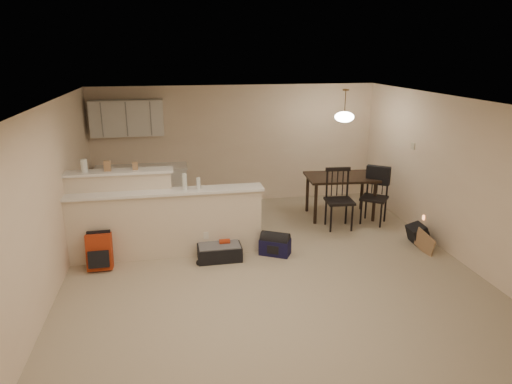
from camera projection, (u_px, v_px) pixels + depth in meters
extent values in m
plane|color=tan|center=(271.00, 272.00, 6.81)|extent=(7.00, 7.00, 0.00)
plane|color=white|center=(273.00, 103.00, 6.07)|extent=(7.00, 7.00, 0.00)
cube|color=beige|center=(237.00, 145.00, 9.73)|extent=(6.00, 0.02, 2.50)
cube|color=beige|center=(381.00, 340.00, 3.16)|extent=(6.00, 0.02, 2.50)
cube|color=beige|center=(47.00, 205.00, 5.92)|extent=(0.02, 7.00, 2.50)
cube|color=beige|center=(463.00, 182.00, 6.97)|extent=(0.02, 7.00, 2.50)
cube|color=beige|center=(167.00, 225.00, 7.24)|extent=(3.00, 0.28, 1.05)
cube|color=white|center=(165.00, 192.00, 7.08)|extent=(3.08, 0.38, 0.04)
cube|color=beige|center=(122.00, 214.00, 7.28)|extent=(1.60, 0.24, 1.35)
cube|color=white|center=(118.00, 172.00, 7.08)|extent=(1.68, 0.34, 0.04)
cube|color=white|center=(127.00, 118.00, 8.99)|extent=(1.40, 0.34, 0.70)
cube|color=white|center=(143.00, 190.00, 9.33)|extent=(1.80, 0.60, 0.90)
cube|color=beige|center=(413.00, 146.00, 8.35)|extent=(0.02, 0.12, 0.12)
cylinder|color=silver|center=(84.00, 166.00, 6.95)|extent=(0.10, 0.10, 0.20)
cube|color=#A17953|center=(107.00, 166.00, 7.02)|extent=(0.10, 0.07, 0.16)
cube|color=#A17953|center=(135.00, 166.00, 7.10)|extent=(0.08, 0.06, 0.12)
cylinder|color=silver|center=(185.00, 182.00, 7.09)|extent=(0.07, 0.07, 0.26)
cylinder|color=silver|center=(198.00, 183.00, 7.14)|extent=(0.06, 0.06, 0.18)
cube|color=black|center=(341.00, 177.00, 8.90)|extent=(1.39, 0.98, 0.04)
cylinder|color=black|center=(316.00, 204.00, 8.63)|extent=(0.06, 0.06, 0.79)
cylinder|color=black|center=(374.00, 202.00, 8.75)|extent=(0.06, 0.06, 0.79)
cylinder|color=black|center=(307.00, 193.00, 9.30)|extent=(0.06, 0.06, 0.79)
cylinder|color=black|center=(362.00, 191.00, 9.42)|extent=(0.06, 0.06, 0.79)
cylinder|color=brown|center=(345.00, 102.00, 8.48)|extent=(0.02, 0.02, 0.50)
cylinder|color=brown|center=(346.00, 90.00, 8.41)|extent=(0.12, 0.12, 0.03)
ellipsoid|color=white|center=(344.00, 117.00, 8.56)|extent=(0.36, 0.36, 0.20)
cube|color=black|center=(219.00, 252.00, 7.23)|extent=(0.69, 0.45, 0.23)
cube|color=#AD3213|center=(100.00, 252.00, 6.87)|extent=(0.37, 0.23, 0.55)
cube|color=#131238|center=(275.00, 247.00, 7.38)|extent=(0.55, 0.46, 0.26)
cube|color=black|center=(418.00, 234.00, 7.81)|extent=(0.27, 0.37, 0.31)
cube|color=#A17953|center=(425.00, 243.00, 7.45)|extent=(0.08, 0.44, 0.34)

